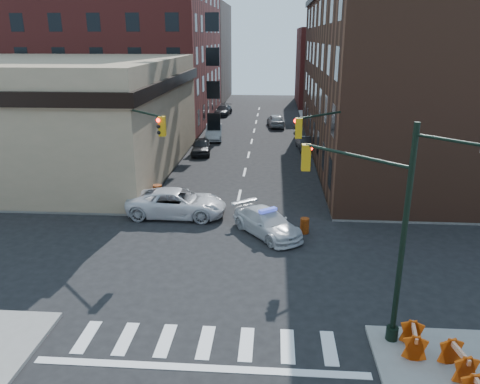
# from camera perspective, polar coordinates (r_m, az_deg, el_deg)

# --- Properties ---
(ground) EXTENTS (140.00, 140.00, 0.00)m
(ground) POSITION_cam_1_polar(r_m,az_deg,el_deg) (23.87, -1.87, -8.18)
(ground) COLOR black
(ground) RESTS_ON ground
(sidewalk_nw) EXTENTS (34.00, 54.50, 0.15)m
(sidewalk_nw) POSITION_cam_1_polar(r_m,az_deg,el_deg) (60.55, -20.81, 7.14)
(sidewalk_nw) COLOR gray
(sidewalk_nw) RESTS_ON ground
(sidewalk_ne) EXTENTS (34.00, 54.50, 0.15)m
(sidewalk_ne) POSITION_cam_1_polar(r_m,az_deg,el_deg) (58.77, 24.84, 6.33)
(sidewalk_ne) COLOR gray
(sidewalk_ne) RESTS_ON ground
(bank_building) EXTENTS (22.00, 22.00, 9.00)m
(bank_building) POSITION_cam_1_polar(r_m,az_deg,el_deg) (42.83, -22.99, 8.68)
(bank_building) COLOR tan
(bank_building) RESTS_ON ground
(apartment_block) EXTENTS (25.00, 25.00, 24.00)m
(apartment_block) POSITION_cam_1_polar(r_m,az_deg,el_deg) (64.67, -15.48, 18.97)
(apartment_block) COLOR maroon
(apartment_block) RESTS_ON ground
(commercial_row_ne) EXTENTS (14.00, 34.00, 14.00)m
(commercial_row_ne) POSITION_cam_1_polar(r_m,az_deg,el_deg) (45.16, 18.30, 12.85)
(commercial_row_ne) COLOR #4D2C1F
(commercial_row_ne) RESTS_ON ground
(filler_nw) EXTENTS (20.00, 18.00, 16.00)m
(filler_nw) POSITION_cam_1_polar(r_m,az_deg,el_deg) (85.25, -8.61, 16.43)
(filler_nw) COLOR brown
(filler_nw) RESTS_ON ground
(filler_ne) EXTENTS (16.00, 16.00, 12.00)m
(filler_ne) POSITION_cam_1_polar(r_m,az_deg,el_deg) (80.22, 12.95, 14.63)
(filler_ne) COLOR maroon
(filler_ne) RESTS_ON ground
(signal_pole_se) EXTENTS (5.40, 5.27, 8.00)m
(signal_pole_se) POSITION_cam_1_polar(r_m,az_deg,el_deg) (17.24, 16.37, -2.99)
(signal_pole_se) COLOR black
(signal_pole_se) RESTS_ON sidewalk_se
(signal_pole_nw) EXTENTS (3.58, 3.67, 8.00)m
(signal_pole_nw) POSITION_cam_1_polar(r_m,az_deg,el_deg) (28.50, -12.66, 5.10)
(signal_pole_nw) COLOR black
(signal_pole_nw) RESTS_ON sidewalk_nw
(signal_pole_ne) EXTENTS (3.67, 3.58, 8.00)m
(signal_pole_ne) POSITION_cam_1_polar(r_m,az_deg,el_deg) (27.55, 11.42, 4.73)
(signal_pole_ne) COLOR black
(signal_pole_ne) RESTS_ON sidewalk_ne
(tree_ne_near) EXTENTS (3.00, 3.00, 4.85)m
(tree_ne_near) POSITION_cam_1_polar(r_m,az_deg,el_deg) (48.05, 10.45, 9.51)
(tree_ne_near) COLOR black
(tree_ne_near) RESTS_ON sidewalk_ne
(tree_ne_far) EXTENTS (3.00, 3.00, 4.85)m
(tree_ne_far) POSITION_cam_1_polar(r_m,az_deg,el_deg) (55.93, 9.61, 10.78)
(tree_ne_far) COLOR black
(tree_ne_far) RESTS_ON sidewalk_ne
(police_car) EXTENTS (4.56, 5.13, 1.43)m
(police_car) POSITION_cam_1_polar(r_m,az_deg,el_deg) (26.45, 3.31, -3.76)
(police_car) COLOR silver
(police_car) RESTS_ON ground
(pickup) EXTENTS (6.17, 2.94, 1.70)m
(pickup) POSITION_cam_1_polar(r_m,az_deg,el_deg) (29.36, -7.70, -1.33)
(pickup) COLOR silver
(pickup) RESTS_ON ground
(parked_car_wnear) EXTENTS (2.22, 4.48, 1.47)m
(parked_car_wnear) POSITION_cam_1_polar(r_m,az_deg,el_deg) (44.92, -4.77, 5.56)
(parked_car_wnear) COLOR black
(parked_car_wnear) RESTS_ON ground
(parked_car_wfar) EXTENTS (2.19, 5.06, 1.62)m
(parked_car_wfar) POSITION_cam_1_polar(r_m,az_deg,el_deg) (51.31, -3.19, 7.30)
(parked_car_wfar) COLOR #9DA0A5
(parked_car_wfar) RESTS_ON ground
(parked_car_wdeep) EXTENTS (2.49, 5.07, 1.42)m
(parked_car_wdeep) POSITION_cam_1_polar(r_m,az_deg,el_deg) (67.48, -2.08, 9.91)
(parked_car_wdeep) COLOR black
(parked_car_wdeep) RESTS_ON ground
(parked_car_enear) EXTENTS (1.87, 4.37, 1.40)m
(parked_car_enear) POSITION_cam_1_polar(r_m,az_deg,el_deg) (46.98, 7.99, 5.97)
(parked_car_enear) COLOR black
(parked_car_enear) RESTS_ON ground
(parked_car_efar) EXTENTS (2.45, 4.88, 1.60)m
(parked_car_efar) POSITION_cam_1_polar(r_m,az_deg,el_deg) (58.86, 4.37, 8.70)
(parked_car_efar) COLOR #94979C
(parked_car_efar) RESTS_ON ground
(pedestrian_a) EXTENTS (0.74, 0.67, 1.70)m
(pedestrian_a) POSITION_cam_1_polar(r_m,az_deg,el_deg) (31.48, -18.28, -0.46)
(pedestrian_a) COLOR black
(pedestrian_a) RESTS_ON sidewalk_nw
(pedestrian_b) EXTENTS (0.99, 0.86, 1.73)m
(pedestrian_b) POSITION_cam_1_polar(r_m,az_deg,el_deg) (31.17, -18.16, -0.60)
(pedestrian_b) COLOR black
(pedestrian_b) RESTS_ON sidewalk_nw
(pedestrian_c) EXTENTS (1.15, 0.58, 1.89)m
(pedestrian_c) POSITION_cam_1_polar(r_m,az_deg,el_deg) (33.26, -23.40, 0.10)
(pedestrian_c) COLOR #212732
(pedestrian_c) RESTS_ON sidewalk_nw
(barrel_road) EXTENTS (0.52, 0.52, 0.90)m
(barrel_road) POSITION_cam_1_polar(r_m,az_deg,el_deg) (26.95, 7.88, -4.08)
(barrel_road) COLOR red
(barrel_road) RESTS_ON ground
(barrel_bank) EXTENTS (0.78, 0.78, 1.10)m
(barrel_bank) POSITION_cam_1_polar(r_m,az_deg,el_deg) (32.43, -10.01, -0.08)
(barrel_bank) COLOR #CC5309
(barrel_bank) RESTS_ON ground
(barricade_se_a) EXTENTS (0.81, 1.33, 0.93)m
(barricade_se_a) POSITION_cam_1_polar(r_m,az_deg,el_deg) (17.74, 25.02, -18.17)
(barricade_se_a) COLOR #C95309
(barricade_se_a) RESTS_ON sidewalk_se
(barricade_se_b) EXTENTS (0.80, 1.31, 0.92)m
(barricade_se_b) POSITION_cam_1_polar(r_m,az_deg,el_deg) (18.14, 20.37, -16.63)
(barricade_se_b) COLOR #E2600A
(barricade_se_b) RESTS_ON sidewalk_se
(barricade_nw_a) EXTENTS (1.09, 0.55, 0.82)m
(barricade_nw_a) POSITION_cam_1_polar(r_m,az_deg,el_deg) (32.54, -14.18, -0.29)
(barricade_nw_a) COLOR #EF3A0B
(barricade_nw_a) RESTS_ON sidewalk_nw
(barricade_nw_b) EXTENTS (1.30, 0.77, 0.93)m
(barricade_nw_b) POSITION_cam_1_polar(r_m,az_deg,el_deg) (33.04, -16.76, -0.14)
(barricade_nw_b) COLOR #E24A0A
(barricade_nw_b) RESTS_ON sidewalk_nw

